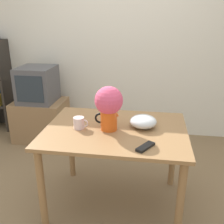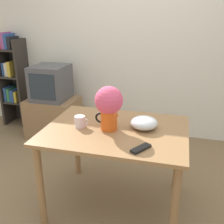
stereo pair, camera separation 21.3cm
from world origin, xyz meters
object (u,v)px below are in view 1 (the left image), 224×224
Objects in this scene: coffee_mug at (79,123)px; white_bowl at (143,121)px; flower_vase at (109,105)px; tv_set at (37,84)px.

white_bowl is at bearing 11.63° from coffee_mug.
flower_vase reaches higher than coffee_mug.
coffee_mug is at bearing -53.61° from tv_set.
flower_vase is 0.30m from coffee_mug.
tv_set is at bearing 133.41° from flower_vase.
white_bowl is at bearing 18.00° from flower_vase.
coffee_mug is 0.26× the size of tv_set.
flower_vase reaches higher than tv_set.
tv_set is (-1.18, 1.25, -0.20)m from flower_vase.
coffee_mug is at bearing -175.91° from flower_vase.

